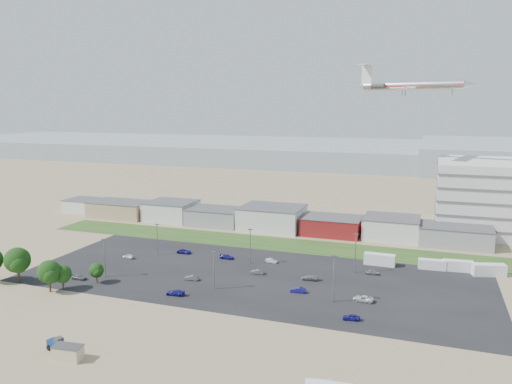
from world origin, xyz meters
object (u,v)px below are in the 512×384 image
at_px(portable_shed, 68,353).
at_px(parked_car_0, 363,298).
at_px(parked_car_11, 271,261).
at_px(parked_car_1, 298,290).
at_px(parked_car_7, 257,272).
at_px(parked_car_5, 128,256).
at_px(parked_car_6, 227,257).
at_px(airliner, 412,86).
at_px(telehandler, 57,343).
at_px(parked_car_9, 184,251).
at_px(parked_car_8, 372,272).
at_px(parked_car_4, 192,278).
at_px(parked_car_10, 79,277).
at_px(parked_car_12, 309,278).
at_px(box_trailer_a, 380,259).
at_px(parked_car_2, 351,317).
at_px(parked_car_3, 175,293).

relative_size(portable_shed, parked_car_0, 1.11).
xyz_separation_m(parked_car_0, parked_car_11, (-28.49, 20.31, -0.07)).
distance_m(parked_car_1, parked_car_7, 16.54).
relative_size(parked_car_5, parked_car_6, 0.85).
xyz_separation_m(parked_car_5, parked_car_7, (40.29, -0.51, -0.03)).
height_order(airliner, parked_car_0, airliner).
height_order(telehandler, parked_car_9, telehandler).
relative_size(parked_car_5, parked_car_8, 1.02).
bearing_deg(parked_car_4, telehandler, -14.61).
bearing_deg(parked_car_10, parked_car_12, -70.36).
bearing_deg(parked_car_10, box_trailer_a, -61.47).
distance_m(airliner, parked_car_1, 95.36).
bearing_deg(parked_car_2, parked_car_12, -153.50).
xyz_separation_m(parked_car_7, parked_car_9, (-27.18, 10.49, 0.02)).
bearing_deg(parked_car_11, parked_car_8, -87.71).
bearing_deg(portable_shed, parked_car_6, 80.76).
bearing_deg(parked_car_5, parked_car_11, 109.87).
distance_m(telehandler, parked_car_0, 65.21).
height_order(parked_car_0, parked_car_3, parked_car_0).
bearing_deg(parked_car_9, parked_car_4, -149.60).
height_order(parked_car_0, parked_car_1, parked_car_0).
xyz_separation_m(parked_car_1, parked_car_2, (14.45, -11.52, -0.00)).
distance_m(airliner, parked_car_10, 126.93).
relative_size(airliner, parked_car_6, 9.93).
distance_m(parked_car_1, parked_car_3, 29.18).
distance_m(parked_car_1, parked_car_8, 24.55).
relative_size(parked_car_1, parked_car_4, 1.02).
bearing_deg(parked_car_6, telehandler, 173.96).
distance_m(parked_car_3, parked_car_10, 28.72).
bearing_deg(parked_car_7, parked_car_11, 171.95).
relative_size(airliner, parked_car_1, 11.23).
relative_size(parked_car_8, parked_car_11, 1.01).
bearing_deg(telehandler, parked_car_3, 94.12).
bearing_deg(parked_car_1, parked_car_3, -71.51).
distance_m(parked_car_9, parked_car_12, 42.64).
relative_size(parked_car_3, parked_car_12, 1.00).
height_order(parked_car_2, parked_car_12, parked_car_12).
height_order(parked_car_8, parked_car_12, parked_car_12).
bearing_deg(parked_car_4, parked_car_10, -77.82).
bearing_deg(parked_car_7, parked_car_9, -116.08).
bearing_deg(parked_car_6, box_trailer_a, -76.96).
bearing_deg(parked_car_8, box_trailer_a, -6.21).
xyz_separation_m(parked_car_7, parked_car_10, (-41.94, -19.23, 0.01)).
bearing_deg(parked_car_12, airliner, 158.70).
distance_m(parked_car_3, parked_car_12, 34.35).
distance_m(portable_shed, parked_car_10, 43.18).
height_order(parked_car_0, parked_car_12, parked_car_0).
bearing_deg(parked_car_0, parked_car_11, -118.61).
bearing_deg(parked_car_11, parked_car_5, 107.68).
bearing_deg(parked_car_10, parked_car_5, -4.07).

